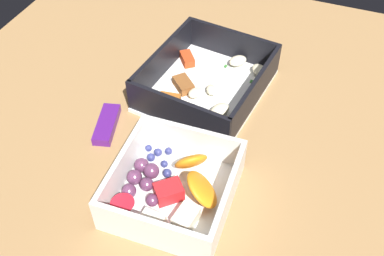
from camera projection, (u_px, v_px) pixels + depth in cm
name	position (u px, v px, depth cm)	size (l,w,h in cm)	color
table_surface	(192.00, 137.00, 60.99)	(80.00, 80.00, 2.00)	#9E7547
pasta_container	(206.00, 83.00, 64.71)	(20.09, 17.76, 5.40)	white
fruit_bowl	(172.00, 188.00, 51.72)	(14.65, 14.08, 5.34)	white
candy_bar	(107.00, 124.00, 60.46)	(7.00, 2.40, 1.20)	#51197A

